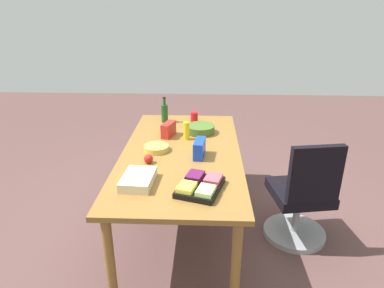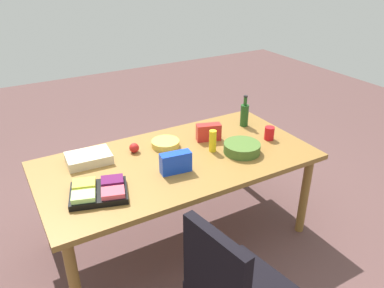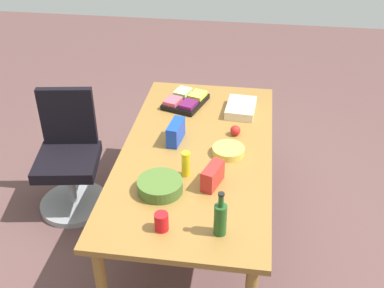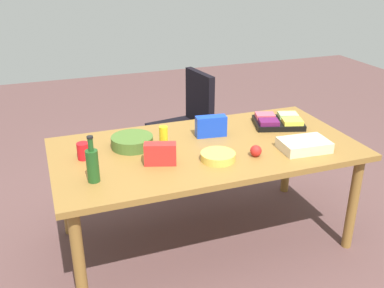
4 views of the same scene
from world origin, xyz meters
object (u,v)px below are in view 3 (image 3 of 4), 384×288
(conference_table, at_px, (196,159))
(sheet_cake, at_px, (241,108))
(chip_bowl, at_px, (228,151))
(office_chair, at_px, (70,165))
(chip_bag_blue, at_px, (176,132))
(salad_bowl, at_px, (160,186))
(apple_red, at_px, (235,130))
(chip_bag_red, at_px, (213,176))
(mustard_bottle, at_px, (186,164))
(fruit_platter, at_px, (185,101))
(red_solo_cup, at_px, (162,222))

(conference_table, xyz_separation_m, sheet_cake, (-0.60, 0.28, 0.11))
(chip_bowl, relative_size, sheet_cake, 0.70)
(office_chair, bearing_deg, chip_bag_blue, 83.47)
(salad_bowl, xyz_separation_m, apple_red, (-0.72, 0.42, -0.00))
(chip_bag_red, bearing_deg, mustard_bottle, -112.86)
(office_chair, height_order, apple_red, office_chair)
(apple_red, xyz_separation_m, chip_bag_blue, (0.15, -0.42, 0.04))
(apple_red, bearing_deg, sheet_cake, 176.57)
(chip_bag_blue, bearing_deg, office_chair, -96.53)
(salad_bowl, relative_size, fruit_platter, 0.67)
(salad_bowl, xyz_separation_m, red_solo_cup, (0.34, 0.08, 0.02))
(sheet_cake, relative_size, chip_bag_blue, 1.45)
(sheet_cake, relative_size, mustard_bottle, 1.83)
(sheet_cake, distance_m, apple_red, 0.35)
(apple_red, bearing_deg, mustard_bottle, -27.82)
(salad_bowl, distance_m, apple_red, 0.84)
(sheet_cake, distance_m, chip_bag_red, 0.98)
(sheet_cake, height_order, red_solo_cup, red_solo_cup)
(conference_table, bearing_deg, apple_red, 134.15)
(conference_table, height_order, apple_red, apple_red)
(office_chair, height_order, fruit_platter, office_chair)
(salad_bowl, bearing_deg, chip_bag_red, 108.82)
(salad_bowl, relative_size, sheet_cake, 0.89)
(red_solo_cup, bearing_deg, chip_bag_blue, -175.20)
(chip_bowl, xyz_separation_m, chip_bag_blue, (-0.11, -0.39, 0.05))
(office_chair, height_order, salad_bowl, office_chair)
(red_solo_cup, bearing_deg, apple_red, 162.08)
(salad_bowl, xyz_separation_m, sheet_cake, (-1.08, 0.44, -0.00))
(mustard_bottle, bearing_deg, chip_bag_blue, -161.14)
(fruit_platter, bearing_deg, chip_bowl, 31.03)
(office_chair, bearing_deg, apple_red, 91.85)
(apple_red, distance_m, chip_bag_blue, 0.45)
(mustard_bottle, bearing_deg, conference_table, 174.15)
(fruit_platter, xyz_separation_m, mustard_bottle, (0.96, 0.15, 0.06))
(apple_red, bearing_deg, chip_bag_blue, -70.92)
(fruit_platter, height_order, chip_bag_blue, chip_bag_blue)
(sheet_cake, distance_m, fruit_platter, 0.46)
(salad_bowl, distance_m, fruit_platter, 1.15)
(sheet_cake, xyz_separation_m, chip_bag_red, (0.97, -0.12, 0.04))
(conference_table, height_order, office_chair, office_chair)
(chip_bowl, height_order, apple_red, apple_red)
(conference_table, xyz_separation_m, chip_bowl, (0.01, 0.22, 0.10))
(office_chair, xyz_separation_m, mustard_bottle, (0.50, 1.03, 0.46))
(red_solo_cup, bearing_deg, sheet_cake, 165.54)
(office_chair, relative_size, apple_red, 13.03)
(fruit_platter, bearing_deg, office_chair, -62.22)
(office_chair, bearing_deg, sheet_cake, 106.43)
(chip_bowl, height_order, red_solo_cup, red_solo_cup)
(salad_bowl, height_order, fruit_platter, salad_bowl)
(conference_table, relative_size, chip_bag_blue, 9.44)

